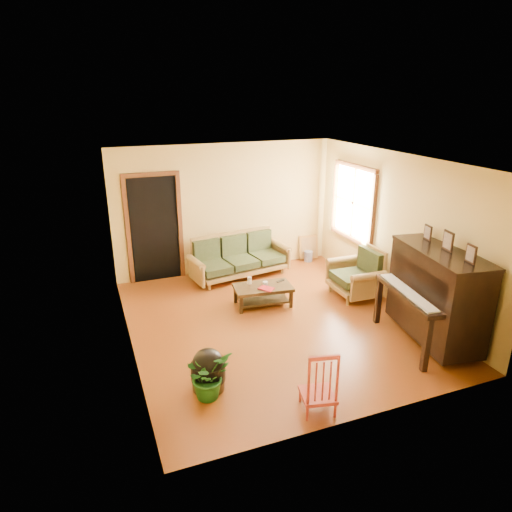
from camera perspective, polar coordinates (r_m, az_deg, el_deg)
name	(u,v)px	position (r m, az deg, el deg)	size (l,w,h in m)	color
floor	(274,321)	(7.51, 2.27, -8.17)	(5.00, 5.00, 0.00)	#612A0C
doorway	(155,230)	(8.99, -12.57, 3.24)	(1.08, 0.16, 2.05)	black
window	(353,203)	(9.06, 12.09, 6.52)	(0.12, 1.36, 1.46)	white
sofa	(240,257)	(9.09, -2.01, -0.08)	(1.99, 0.83, 0.85)	olive
coffee_table	(263,296)	(7.97, 0.87, -4.97)	(0.99, 0.54, 0.36)	black
armchair	(355,272)	(8.42, 12.28, -2.00)	(0.87, 0.91, 0.91)	olive
piano	(436,297)	(7.15, 21.60, -4.79)	(0.96, 1.62, 1.44)	black
footstool	(208,374)	(5.92, -5.98, -14.47)	(0.43, 0.43, 0.41)	black
red_chair	(318,380)	(5.48, 7.82, -15.06)	(0.39, 0.42, 0.83)	maroon
leaning_frame	(308,247)	(10.15, 6.56, 1.12)	(0.42, 0.09, 0.57)	gold
ceramic_crock	(308,256)	(10.08, 6.55, -0.03)	(0.18, 0.18, 0.23)	#334799
potted_plant	(208,375)	(5.73, -6.02, -14.54)	(0.55, 0.48, 0.61)	#175019
book	(264,291)	(7.69, 0.96, -4.35)	(0.18, 0.25, 0.02)	maroon
candle	(249,280)	(7.96, -0.83, -3.06)	(0.08, 0.08, 0.13)	silver
glass_jar	(265,283)	(7.94, 1.16, -3.42)	(0.09, 0.09, 0.06)	white
remote	(280,281)	(8.10, 3.07, -3.12)	(0.16, 0.04, 0.02)	black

